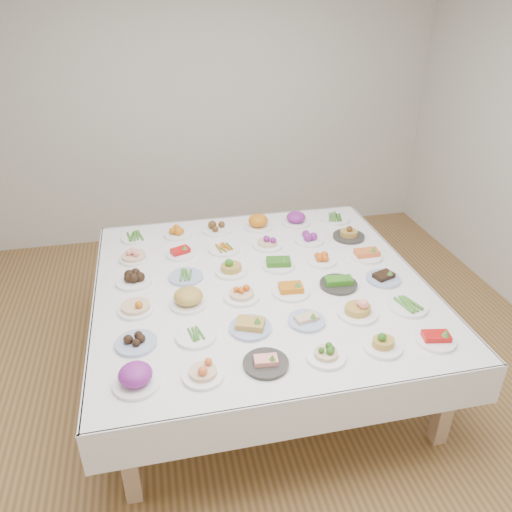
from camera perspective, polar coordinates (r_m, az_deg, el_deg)
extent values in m
plane|color=olive|center=(3.92, 0.06, -12.93)|extent=(5.00, 5.00, 0.00)
cube|color=beige|center=(5.53, -5.75, 16.07)|extent=(5.00, 0.02, 2.80)
cube|color=white|center=(3.55, 0.52, -3.41)|extent=(2.28, 2.28, 0.06)
cube|color=white|center=(4.58, -2.66, 2.91)|extent=(2.30, 0.02, 0.28)
cube|color=white|center=(2.77, 6.03, -17.81)|extent=(2.30, 0.02, 0.28)
cube|color=white|center=(3.98, 16.74, -2.72)|extent=(0.02, 2.30, 0.28)
cube|color=white|center=(3.58, -17.74, -6.83)|extent=(0.02, 2.30, 0.28)
cube|color=tan|center=(3.02, -14.42, -21.24)|extent=(0.09, 0.09, 0.69)
cube|color=tan|center=(3.42, 20.88, -15.15)|extent=(0.09, 0.09, 0.69)
cube|color=tan|center=(4.51, -14.29, -2.34)|extent=(0.09, 0.09, 0.69)
cube|color=tan|center=(4.79, 9.19, 0.18)|extent=(0.09, 0.09, 0.69)
cylinder|color=white|center=(2.78, -13.47, -13.99)|extent=(0.25, 0.25, 0.02)
cylinder|color=white|center=(2.77, -6.05, -13.44)|extent=(0.22, 0.22, 0.02)
cylinder|color=#2E2B29|center=(2.83, 1.13, -12.25)|extent=(0.25, 0.25, 0.02)
cylinder|color=white|center=(2.90, 7.98, -11.38)|extent=(0.22, 0.22, 0.02)
cylinder|color=white|center=(3.03, 14.26, -10.09)|extent=(0.22, 0.22, 0.02)
cylinder|color=white|center=(3.17, 19.81, -9.06)|extent=(0.23, 0.23, 0.02)
cylinder|color=#4C66B2|center=(3.04, -13.51, -9.71)|extent=(0.24, 0.24, 0.02)
cylinder|color=white|center=(3.03, -6.87, -9.12)|extent=(0.24, 0.24, 0.02)
cylinder|color=#4C66B2|center=(3.08, -0.66, -8.25)|extent=(0.26, 0.26, 0.02)
cylinder|color=#4C66B2|center=(3.15, 5.80, -7.44)|extent=(0.23, 0.23, 0.02)
cylinder|color=white|center=(3.26, 11.49, -6.47)|extent=(0.25, 0.25, 0.02)
cylinder|color=white|center=(3.41, 16.96, -5.59)|extent=(0.25, 0.25, 0.02)
cylinder|color=white|center=(3.33, -13.54, -6.00)|extent=(0.23, 0.23, 0.02)
cylinder|color=white|center=(3.32, -7.67, -5.43)|extent=(0.24, 0.24, 0.02)
cylinder|color=white|center=(3.36, -1.64, -4.70)|extent=(0.24, 0.24, 0.02)
cylinder|color=white|center=(3.42, 3.99, -4.10)|extent=(0.26, 0.26, 0.02)
cylinder|color=#2E2B29|center=(3.53, 9.39, -3.27)|extent=(0.26, 0.26, 0.02)
cylinder|color=#4C66B2|center=(3.66, 14.33, -2.58)|extent=(0.24, 0.24, 0.02)
cylinder|color=white|center=(3.62, -13.74, -2.88)|extent=(0.25, 0.25, 0.02)
cylinder|color=#4C66B2|center=(3.61, -8.00, -2.42)|extent=(0.24, 0.24, 0.02)
cylinder|color=white|center=(3.64, -2.84, -1.81)|extent=(0.23, 0.23, 0.02)
cylinder|color=white|center=(3.72, 2.57, -1.11)|extent=(0.24, 0.24, 0.02)
cylinder|color=white|center=(3.80, 7.50, -0.62)|extent=(0.22, 0.22, 0.02)
cylinder|color=white|center=(3.93, 12.49, -0.06)|extent=(0.24, 0.24, 0.02)
cylinder|color=white|center=(3.91, -13.74, -0.34)|extent=(0.22, 0.22, 0.02)
cylinder|color=white|center=(3.91, -8.61, 0.18)|extent=(0.22, 0.22, 0.02)
cylinder|color=white|center=(3.94, -3.65, 0.72)|extent=(0.24, 0.24, 0.02)
cylinder|color=white|center=(4.00, 1.32, 1.21)|extent=(0.24, 0.24, 0.02)
cylinder|color=white|center=(4.09, 6.08, 1.73)|extent=(0.23, 0.23, 0.02)
cylinder|color=#2E2B29|center=(4.20, 10.53, 2.16)|extent=(0.26, 0.26, 0.02)
cylinder|color=white|center=(4.23, -13.64, 1.96)|extent=(0.22, 0.22, 0.02)
cylinder|color=white|center=(4.22, -8.91, 2.41)|extent=(0.22, 0.22, 0.02)
cylinder|color=white|center=(4.26, -4.50, 2.94)|extent=(0.25, 0.25, 0.02)
cylinder|color=white|center=(4.30, 0.25, 3.31)|extent=(0.24, 0.24, 0.02)
cylinder|color=white|center=(4.39, 4.57, 3.80)|extent=(0.25, 0.25, 0.02)
cylinder|color=white|center=(4.49, 8.99, 4.13)|extent=(0.25, 0.25, 0.02)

